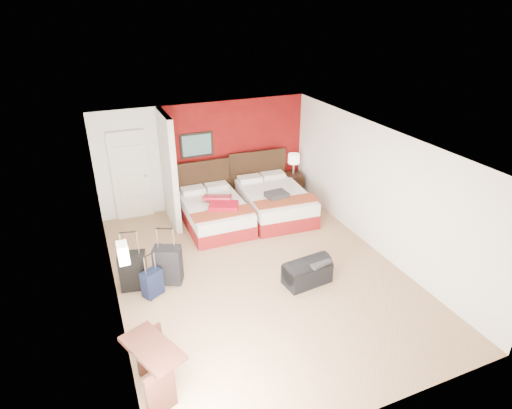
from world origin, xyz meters
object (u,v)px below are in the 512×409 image
suitcase_charcoal (168,266)px  desk (155,368)px  red_suitcase_open (220,202)px  table_lamp (294,164)px  duffel_bag (307,273)px  bed_right (275,203)px  bed_left (215,214)px  suitcase_navy (152,284)px  nightstand (293,185)px  suitcase_black (134,272)px

suitcase_charcoal → desk: 2.33m
red_suitcase_open → desk: size_ratio=0.96×
red_suitcase_open → suitcase_charcoal: bearing=-109.0°
table_lamp → desk: size_ratio=0.58×
desk → duffel_bag: bearing=0.8°
bed_right → bed_left: bearing=-177.1°
red_suitcase_open → suitcase_navy: 2.67m
bed_left → bed_right: bed_right is taller
nightstand → suitcase_navy: nightstand is taller
bed_left → red_suitcase_open: size_ratio=2.17×
bed_left → bed_right: (1.45, -0.02, 0.02)m
bed_right → suitcase_navy: bearing=-144.7°
table_lamp → suitcase_black: bearing=-150.6°
suitcase_charcoal → desk: bearing=-81.6°
suitcase_navy → duffel_bag: (2.60, -0.68, -0.03)m
red_suitcase_open → duffel_bag: red_suitcase_open is taller
nightstand → desk: desk is taller
red_suitcase_open → table_lamp: table_lamp is taller
red_suitcase_open → table_lamp: 2.41m
table_lamp → bed_left: bearing=-161.4°
bed_right → red_suitcase_open: bearing=-172.9°
duffel_bag → suitcase_navy: bearing=159.4°
red_suitcase_open → desk: (-2.17, -3.85, -0.24)m
red_suitcase_open → nightstand: 2.42m
red_suitcase_open → bed_right: bearing=27.5°
suitcase_charcoal → bed_left: bearing=75.2°
red_suitcase_open → duffel_bag: bearing=-49.5°
table_lamp → nightstand: bearing=0.0°
bed_right → red_suitcase_open: (-1.35, -0.08, 0.31)m
duffel_bag → bed_left: bearing=101.8°
red_suitcase_open → suitcase_navy: bearing=-110.4°
nightstand → desk: size_ratio=0.68×
suitcase_charcoal → suitcase_navy: size_ratio=1.47×
table_lamp → suitcase_black: size_ratio=0.76×
red_suitcase_open → suitcase_black: bearing=-119.3°
suitcase_black → duffel_bag: bearing=-7.3°
table_lamp → suitcase_black: table_lamp is taller
red_suitcase_open → desk: bearing=-95.2°
nightstand → suitcase_charcoal: (-3.75, -2.50, 0.05)m
bed_right → nightstand: nightstand is taller
suitcase_navy → duffel_bag: suitcase_navy is taller
suitcase_black → red_suitcase_open: bearing=48.6°
bed_right → table_lamp: 1.32m
bed_right → red_suitcase_open: size_ratio=2.34×
bed_left → nightstand: bearing=19.1°
bed_right → desk: bearing=-128.0°
table_lamp → duffel_bag: table_lamp is taller
suitcase_navy → duffel_bag: size_ratio=0.57×
duffel_bag → table_lamp: bearing=60.8°
desk → bed_right: bearing=25.1°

